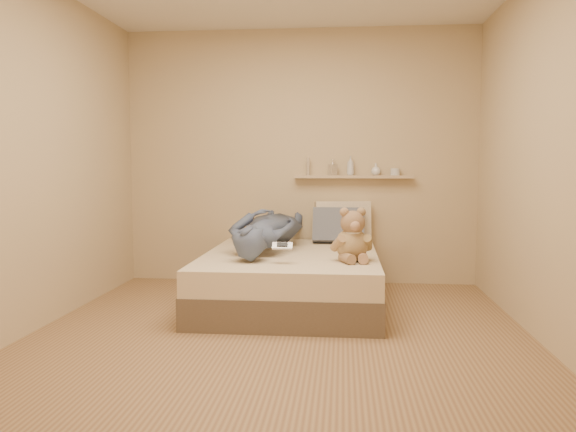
# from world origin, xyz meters

# --- Properties ---
(room) EXTENTS (3.80, 3.80, 3.80)m
(room) POSITION_xyz_m (0.00, 0.00, 1.30)
(room) COLOR #92734B
(room) RESTS_ON ground
(bed) EXTENTS (1.50, 1.90, 0.45)m
(bed) POSITION_xyz_m (0.00, 0.93, 0.22)
(bed) COLOR brown
(bed) RESTS_ON floor
(game_console) EXTENTS (0.16, 0.07, 0.05)m
(game_console) POSITION_xyz_m (-0.02, 0.39, 0.59)
(game_console) COLOR #B2B4B9
(game_console) RESTS_ON bed
(teddy_bear) EXTENTS (0.35, 0.35, 0.43)m
(teddy_bear) POSITION_xyz_m (0.52, 0.56, 0.63)
(teddy_bear) COLOR tan
(teddy_bear) RESTS_ON bed
(dark_plush) EXTENTS (0.16, 0.16, 0.25)m
(dark_plush) POSITION_xyz_m (-0.42, 1.63, 0.56)
(dark_plush) COLOR black
(dark_plush) RESTS_ON bed
(pillow_cream) EXTENTS (0.58, 0.30, 0.42)m
(pillow_cream) POSITION_xyz_m (0.45, 1.76, 0.65)
(pillow_cream) COLOR beige
(pillow_cream) RESTS_ON bed
(pillow_grey) EXTENTS (0.50, 0.28, 0.37)m
(pillow_grey) POSITION_xyz_m (0.41, 1.62, 0.62)
(pillow_grey) COLOR #565B69
(pillow_grey) RESTS_ON bed
(person) EXTENTS (0.72, 1.62, 0.38)m
(person) POSITION_xyz_m (-0.24, 1.12, 0.64)
(person) COLOR #425168
(person) RESTS_ON bed
(wall_shelf) EXTENTS (1.20, 0.12, 0.03)m
(wall_shelf) POSITION_xyz_m (0.55, 1.84, 1.10)
(wall_shelf) COLOR tan
(wall_shelf) RESTS_ON wall_back
(shelf_bottles) EXTENTS (0.94, 0.12, 0.19)m
(shelf_bottles) POSITION_xyz_m (0.59, 1.84, 1.19)
(shelf_bottles) COLOR silver
(shelf_bottles) RESTS_ON wall_shelf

